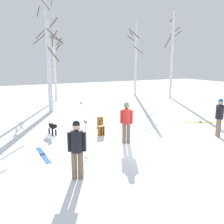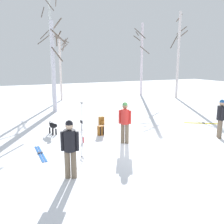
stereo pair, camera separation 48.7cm
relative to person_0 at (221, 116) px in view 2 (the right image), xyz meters
The scene contains 17 objects.
ground_plane 3.34m from the person_0, behind, with size 60.00×60.00×0.00m, color white.
person_0 is the anchor object (origin of this frame).
person_1 4.27m from the person_0, 164.75° to the left, with size 0.44×0.34×1.72m.
person_2 7.04m from the person_0, behind, with size 0.49×0.34×1.72m.
dog 7.51m from the person_0, 150.84° to the left, with size 0.32×0.89×0.57m.
ski_pair_lying_0 2.78m from the person_0, 60.21° to the left, with size 1.71×1.23×0.05m.
ski_pair_lying_1 7.66m from the person_0, 169.76° to the left, with size 0.20×1.72×0.05m.
ski_poles_0 6.27m from the person_0, 145.33° to the left, with size 0.07×0.28×1.44m.
ski_poles_1 6.26m from the person_0, behind, with size 0.07×0.23×1.38m.
backpack_0 5.84m from the person_0, 131.33° to the left, with size 0.28×0.31×0.44m.
backpack_1 5.33m from the person_0, 150.55° to the left, with size 0.28×0.31×0.44m.
water_bottle_0 6.04m from the person_0, 161.33° to the left, with size 0.07×0.07×0.25m.
birch_tree_1 11.07m from the person_0, 120.16° to the left, with size 1.37×1.36×7.58m.
birch_tree_2 10.58m from the person_0, 120.62° to the left, with size 1.15×1.62×6.10m.
birch_tree_3 14.45m from the person_0, 104.87° to the left, with size 1.37×1.39×5.67m.
birch_tree_4 14.50m from the person_0, 72.50° to the left, with size 1.34×1.48×6.97m.
birch_tree_5 12.73m from the person_0, 59.27° to the left, with size 1.40×1.02×7.65m.
Camera 2 is at (-5.47, -7.38, 3.29)m, focal length 39.22 mm.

